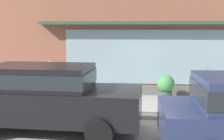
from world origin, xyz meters
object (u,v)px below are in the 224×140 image
potted_plant_window_center (166,86)px  pedestrian_with_handbag (50,81)px  fire_hydrant (74,96)px  potted_plant_corner_tall (11,87)px  potted_plant_low_front (77,87)px  potted_plant_by_entrance (207,83)px  parked_car_black (46,94)px  potted_plant_window_right (123,90)px

potted_plant_window_center → pedestrian_with_handbag: bearing=-157.1°
fire_hydrant → potted_plant_corner_tall: fire_hydrant is taller
pedestrian_with_handbag → potted_plant_low_front: 2.02m
potted_plant_corner_tall → potted_plant_by_entrance: 7.44m
pedestrian_with_handbag → parked_car_black: bearing=98.1°
potted_plant_low_front → potted_plant_window_right: bearing=-7.4°
parked_car_black → potted_plant_corner_tall: (-2.68, 3.77, -0.63)m
potted_plant_window_center → potted_plant_low_front: bearing=175.3°
pedestrian_with_handbag → potted_plant_low_front: bearing=-110.9°
potted_plant_corner_tall → potted_plant_window_right: bearing=-0.5°
potted_plant_window_center → potted_plant_window_right: size_ratio=1.65×
potted_plant_low_front → potted_plant_window_right: size_ratio=1.38×
fire_hydrant → pedestrian_with_handbag: pedestrian_with_handbag is taller
pedestrian_with_handbag → potted_plant_by_entrance: size_ratio=1.23×
fire_hydrant → potted_plant_by_entrance: bearing=22.5°
potted_plant_window_right → potted_plant_low_front: bearing=172.6°
pedestrian_with_handbag → potted_plant_window_center: (3.83, 1.62, -0.40)m
potted_plant_window_right → potted_plant_window_center: bearing=-1.7°
fire_hydrant → pedestrian_with_handbag: (-0.81, 0.11, 0.45)m
potted_plant_window_right → potted_plant_corner_tall: bearing=179.5°
potted_plant_corner_tall → potted_plant_window_center: bearing=-0.8°
potted_plant_corner_tall → potted_plant_low_front: bearing=4.3°
parked_car_black → potted_plant_low_front: bearing=93.6°
fire_hydrant → pedestrian_with_handbag: size_ratio=0.57×
potted_plant_low_front → fire_hydrant: bearing=-80.0°
pedestrian_with_handbag → potted_plant_corner_tall: 2.77m
potted_plant_by_entrance → potted_plant_low_front: bearing=178.5°
potted_plant_window_center → potted_plant_by_entrance: potted_plant_by_entrance is taller
potted_plant_by_entrance → potted_plant_window_right: size_ratio=2.32×
potted_plant_by_entrance → potted_plant_corner_tall: bearing=-179.5°
fire_hydrant → potted_plant_window_right: 2.29m
potted_plant_window_center → potted_plant_by_entrance: size_ratio=0.71×
potted_plant_window_center → potted_plant_window_right: 1.58m
fire_hydrant → potted_plant_corner_tall: 3.44m
fire_hydrant → parked_car_black: parked_car_black is taller
potted_plant_by_entrance → fire_hydrant: bearing=-157.5°
potted_plant_window_center → parked_car_black: bearing=-131.4°
pedestrian_with_handbag → potted_plant_corner_tall: pedestrian_with_handbag is taller
fire_hydrant → potted_plant_low_front: 2.03m
fire_hydrant → potted_plant_low_front: bearing=100.0°
pedestrian_with_handbag → potted_plant_low_front: pedestrian_with_handbag is taller
potted_plant_low_front → potted_plant_window_right: 1.81m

